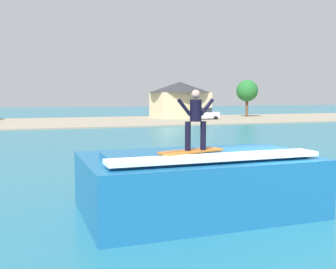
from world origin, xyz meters
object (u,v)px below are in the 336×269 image
Objects in this scene: surfer at (196,117)px; tree_tall_bare at (247,91)px; wave_crest at (196,182)px; surfboard at (191,151)px; car_far_shore at (204,114)px; house_gabled_white at (180,98)px.

surfer is 0.27× the size of tree_tall_bare.
surfboard is (-0.43, -0.61, 1.03)m from wave_crest.
car_far_shore is (20.21, 42.94, -0.97)m from surfboard.
house_gabled_white is at bearing 69.24° from wave_crest.
tree_tall_bare is (29.66, 47.01, 3.50)m from wave_crest.
car_far_shore is at bearing 64.93° from surfer.
house_gabled_white is (18.21, 48.04, 2.34)m from wave_crest.
wave_crest is at bearing -110.76° from house_gabled_white.
tree_tall_bare is at bearing 57.76° from wave_crest.
tree_tall_bare reaches higher than surfer.
wave_crest is 1.07× the size of tree_tall_bare.
house_gabled_white is 1.58× the size of tree_tall_bare.
tree_tall_bare reaches higher than surfboard.
house_gabled_white is (18.54, 48.72, 0.34)m from surfer.
surfboard is 0.97m from surfer.
tree_tall_bare reaches higher than house_gabled_white.
car_far_shore is (20.11, 43.00, -1.94)m from surfer.
wave_crest is 3.30× the size of surfboard.
surfer is at bearing -32.85° from surfboard.
surfer reaches higher than surfboard.
house_gabled_white is (-1.57, 5.72, 2.28)m from car_far_shore.
tree_tall_bare is (11.45, -1.03, 1.16)m from house_gabled_white.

